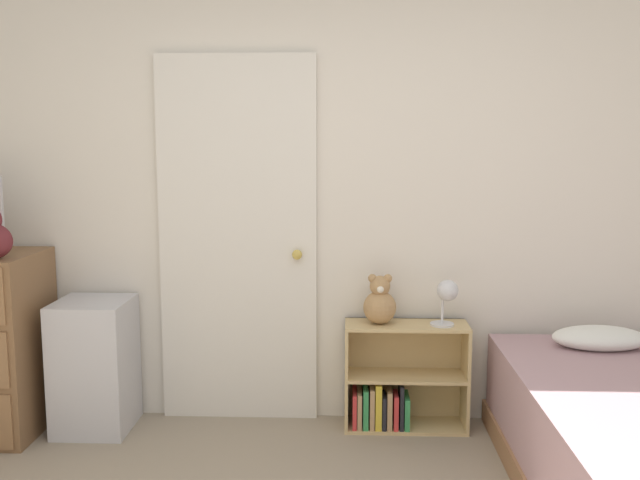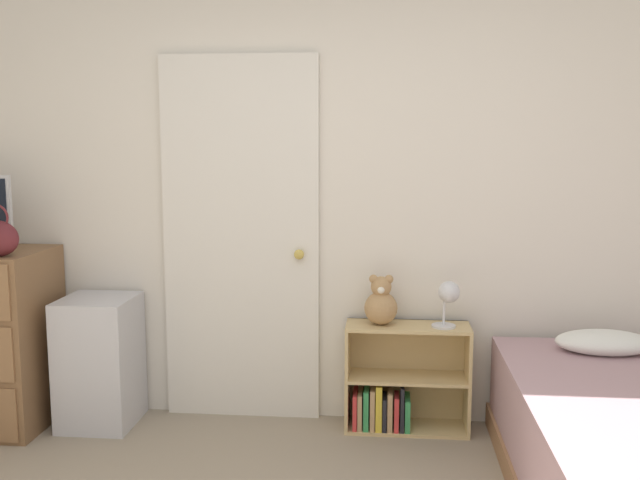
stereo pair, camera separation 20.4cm
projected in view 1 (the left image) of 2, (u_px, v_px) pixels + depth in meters
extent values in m
cube|color=silver|center=(318.00, 194.00, 3.95)|extent=(10.00, 0.06, 2.55)
cube|color=silver|center=(238.00, 241.00, 3.96)|extent=(0.88, 0.04, 2.04)
sphere|color=gold|center=(297.00, 255.00, 3.91)|extent=(0.06, 0.06, 0.06)
cube|color=silver|center=(95.00, 365.00, 3.88)|extent=(0.39, 0.41, 0.72)
cube|color=tan|center=(346.00, 375.00, 3.91)|extent=(0.02, 0.25, 0.59)
cube|color=tan|center=(465.00, 377.00, 3.89)|extent=(0.02, 0.25, 0.59)
cube|color=tan|center=(405.00, 425.00, 3.94)|extent=(0.63, 0.25, 0.02)
cube|color=tan|center=(406.00, 376.00, 3.90)|extent=(0.63, 0.25, 0.02)
cube|color=tan|center=(407.00, 325.00, 3.86)|extent=(0.63, 0.25, 0.02)
cube|color=tan|center=(404.00, 369.00, 4.02)|extent=(0.67, 0.01, 0.59)
cube|color=red|center=(355.00, 407.00, 3.92)|extent=(0.02, 0.20, 0.19)
cube|color=tan|center=(359.00, 407.00, 3.92)|extent=(0.02, 0.20, 0.20)
cube|color=#338C4C|center=(365.00, 405.00, 3.92)|extent=(0.03, 0.20, 0.22)
cube|color=tan|center=(372.00, 405.00, 3.92)|extent=(0.03, 0.20, 0.22)
cube|color=gold|center=(378.00, 405.00, 3.88)|extent=(0.03, 0.14, 0.25)
cube|color=black|center=(384.00, 410.00, 3.89)|extent=(0.02, 0.15, 0.18)
cube|color=tan|center=(389.00, 408.00, 3.89)|extent=(0.03, 0.14, 0.21)
cube|color=red|center=(396.00, 410.00, 3.89)|extent=(0.02, 0.14, 0.19)
cube|color=black|center=(401.00, 404.00, 3.91)|extent=(0.02, 0.19, 0.25)
cube|color=#338C4C|center=(406.00, 410.00, 3.90)|extent=(0.03, 0.18, 0.17)
sphere|color=tan|center=(380.00, 307.00, 3.85)|extent=(0.18, 0.18, 0.18)
sphere|color=tan|center=(380.00, 286.00, 3.84)|extent=(0.11, 0.11, 0.11)
sphere|color=silver|center=(380.00, 289.00, 3.79)|extent=(0.04, 0.04, 0.04)
sphere|color=tan|center=(372.00, 278.00, 3.83)|extent=(0.05, 0.05, 0.05)
sphere|color=tan|center=(388.00, 278.00, 3.83)|extent=(0.05, 0.05, 0.05)
cylinder|color=silver|center=(442.00, 324.00, 3.83)|extent=(0.13, 0.13, 0.01)
cylinder|color=silver|center=(442.00, 310.00, 3.82)|extent=(0.01, 0.01, 0.15)
sphere|color=silver|center=(448.00, 290.00, 3.78)|extent=(0.12, 0.12, 0.12)
ellipsoid|color=white|center=(600.00, 338.00, 3.68)|extent=(0.49, 0.28, 0.12)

